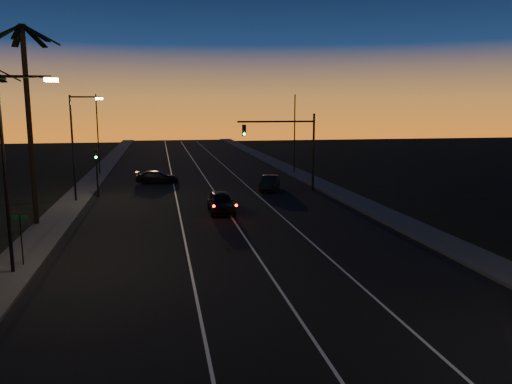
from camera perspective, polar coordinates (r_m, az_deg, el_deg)
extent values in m
cube|color=black|center=(34.60, -3.63, -2.95)|extent=(20.00, 170.00, 0.01)
cube|color=#3A3A37|center=(35.01, -22.17, -3.38)|extent=(2.40, 170.00, 0.16)
cube|color=#3A3A37|center=(37.64, 13.54, -2.06)|extent=(2.40, 170.00, 0.16)
cube|color=silver|center=(34.35, -8.61, -3.11)|extent=(0.12, 160.00, 0.01)
cube|color=silver|center=(34.66, -2.81, -2.90)|extent=(0.12, 160.00, 0.01)
cube|color=silver|center=(35.31, 2.82, -2.66)|extent=(0.12, 160.00, 0.01)
cylinder|color=black|center=(34.45, -24.46, 6.64)|extent=(0.32, 0.32, 12.50)
cube|color=black|center=(34.74, -23.32, 16.16)|extent=(2.18, 0.92, 1.18)
cube|color=black|center=(35.54, -24.04, 15.95)|extent=(1.25, 2.12, 1.18)
cube|color=black|center=(35.73, -25.54, 15.81)|extent=(1.34, 2.09, 1.18)
cube|color=black|center=(35.16, -26.76, 15.84)|extent=(2.18, 0.82, 1.18)
cube|color=black|center=(34.24, -26.79, 16.03)|extent=(1.90, 1.69, 1.18)
cube|color=black|center=(33.68, -25.54, 16.24)|extent=(0.45, 2.16, 1.18)
cube|color=black|center=(33.90, -23.96, 16.30)|extent=(1.95, 1.61, 1.18)
cylinder|color=black|center=(24.63, -26.76, 1.52)|extent=(0.16, 0.16, 9.00)
cylinder|color=black|center=(24.20, -24.99, 11.87)|extent=(2.20, 0.12, 0.12)
cube|color=#F1B960|center=(23.96, -22.36, 11.77)|extent=(0.55, 0.26, 0.16)
cylinder|color=black|center=(42.17, -20.20, 4.58)|extent=(0.16, 0.16, 8.50)
cylinder|color=black|center=(41.89, -19.02, 10.24)|extent=(2.20, 0.12, 0.12)
cube|color=#F1B960|center=(41.75, -17.49, 10.14)|extent=(0.55, 0.26, 0.16)
cylinder|color=black|center=(26.11, -25.22, -5.12)|extent=(0.06, 0.06, 2.60)
cube|color=#0C4B20|center=(25.86, -25.40, -2.65)|extent=(0.70, 0.03, 0.20)
cylinder|color=black|center=(45.80, 6.58, 4.52)|extent=(0.20, 0.20, 7.00)
cylinder|color=black|center=(44.71, 2.32, 8.05)|extent=(7.00, 0.16, 0.16)
cube|color=black|center=(44.16, -1.37, 7.06)|extent=(0.32, 0.28, 1.00)
sphere|color=black|center=(43.98, -1.34, 7.47)|extent=(0.20, 0.20, 0.20)
sphere|color=black|center=(43.99, -1.34, 7.05)|extent=(0.20, 0.20, 0.20)
sphere|color=#14FF59|center=(44.01, -1.34, 6.63)|extent=(0.20, 0.20, 0.20)
cylinder|color=black|center=(44.15, -17.71, 2.11)|extent=(0.14, 0.14, 4.20)
cube|color=black|center=(43.98, -17.82, 4.18)|extent=(0.28, 0.25, 0.90)
sphere|color=black|center=(43.81, -17.86, 4.52)|extent=(0.18, 0.18, 0.18)
sphere|color=black|center=(43.83, -17.84, 4.16)|extent=(0.18, 0.18, 0.18)
sphere|color=#14FF59|center=(43.86, -17.82, 3.79)|extent=(0.18, 0.18, 0.18)
cylinder|color=black|center=(58.96, -17.63, 6.24)|extent=(0.14, 0.14, 9.00)
cylinder|color=black|center=(57.64, 4.43, 6.59)|extent=(0.14, 0.14, 9.00)
imported|color=black|center=(36.22, -4.03, -1.15)|extent=(1.85, 4.47, 1.51)
sphere|color=#FF0F05|center=(33.51, -4.83, -1.63)|extent=(0.18, 0.18, 0.18)
sphere|color=#FF0F05|center=(33.68, -2.27, -1.54)|extent=(0.18, 0.18, 0.18)
imported|color=black|center=(45.73, 1.59, 1.03)|extent=(2.79, 4.36, 1.36)
imported|color=black|center=(51.04, -11.21, 1.68)|extent=(4.49, 2.37, 1.24)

